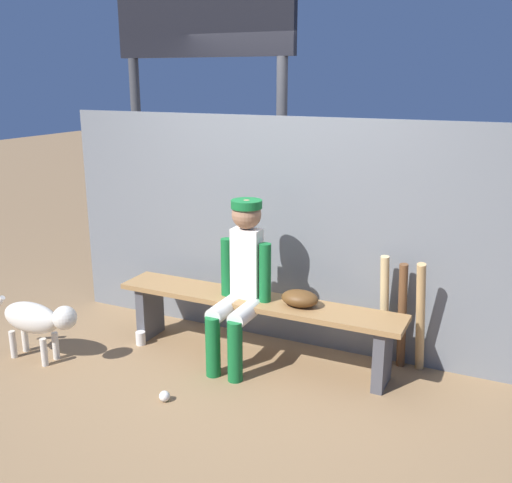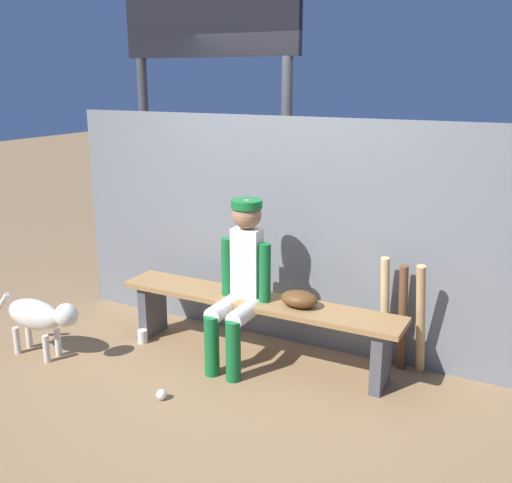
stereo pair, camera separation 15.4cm
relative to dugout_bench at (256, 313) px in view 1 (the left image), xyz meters
The scene contains 13 objects.
ground_plane 0.38m from the dugout_bench, ahead, with size 30.00×30.00×0.00m, color olive.
chainlink_fence 0.68m from the dugout_bench, 90.00° to the left, with size 3.87×0.03×1.83m, color slate.
dugout_bench is the anchor object (origin of this frame).
player_seated 0.34m from the dugout_bench, 124.42° to the right, with size 0.41×0.55×1.25m.
baseball_glove 0.40m from the dugout_bench, ahead, with size 0.28×0.20×0.12m, color #593819.
bat_wood_natural 0.97m from the dugout_bench, 19.37° to the left, with size 0.06×0.06×0.88m, color tan.
bat_wood_dark 1.09m from the dugout_bench, 17.53° to the left, with size 0.06×0.06×0.83m, color brown.
bat_wood_tan 1.21m from the dugout_bench, 12.97° to the left, with size 0.06×0.06×0.90m, color tan.
baseball 0.95m from the dugout_bench, 109.02° to the right, with size 0.07×0.07×0.07m, color white.
cup_on_ground 1.03m from the dugout_bench, 169.13° to the right, with size 0.08×0.08×0.11m, color silver.
cup_on_bench 0.18m from the dugout_bench, 70.95° to the left, with size 0.08×0.08×0.11m, color silver.
scoreboard 2.61m from the dugout_bench, 131.29° to the left, with size 2.12×0.27×3.50m.
dog 1.67m from the dugout_bench, 153.91° to the right, with size 0.84×0.20×0.49m.
Camera 1 is at (1.79, -3.78, 2.12)m, focal length 41.30 mm.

